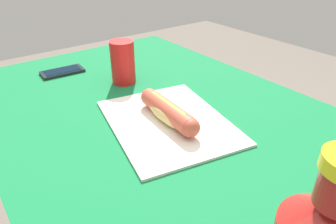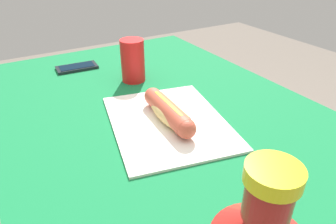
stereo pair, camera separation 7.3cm
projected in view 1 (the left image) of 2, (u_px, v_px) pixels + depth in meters
The scene contains 5 objects.
dining_table at pixel (167, 162), 0.83m from camera, with size 1.24×0.78×0.75m.
paper_wrapper at pixel (168, 122), 0.74m from camera, with size 0.34×0.26×0.01m, color silver.
hot_dog at pixel (168, 111), 0.73m from camera, with size 0.22×0.06×0.05m.
cell_phone at pixel (62, 72), 1.01m from camera, with size 0.07×0.14×0.01m.
drinking_cup at pixel (123, 62), 0.92m from camera, with size 0.07×0.07×0.13m, color red.
Camera 1 is at (0.53, -0.39, 1.15)m, focal length 33.04 mm.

